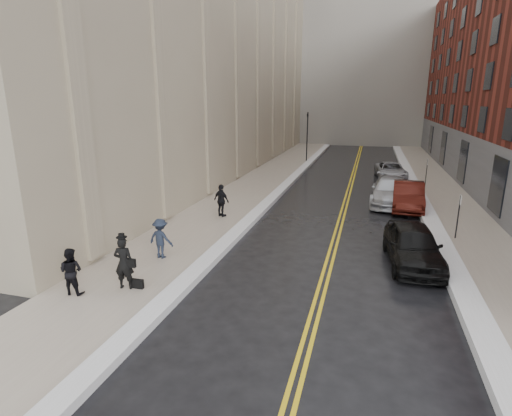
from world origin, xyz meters
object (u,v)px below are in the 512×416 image
Objects in this scene: car_silver_near at (390,191)px; pedestrian_b at (161,238)px; car_silver_far at (391,171)px; pedestrian_c at (221,201)px; pedestrian_a at (71,271)px; car_black at (413,245)px; pedestrian_main at (124,263)px; car_maroon at (408,196)px.

pedestrian_b reaches higher than car_silver_near.
car_silver_far is 2.72× the size of pedestrian_c.
car_black is at bearing -156.20° from pedestrian_a.
car_silver_near reaches higher than car_black.
pedestrian_b is (-9.82, -2.44, 0.16)m from car_black.
pedestrian_main is at bearing -117.93° from car_silver_near.
pedestrian_c is (-10.06, -5.08, 0.24)m from car_maroon.
car_maroon is at bearing -132.59° from pedestrian_a.
pedestrian_c is (-9.44, -14.97, 0.37)m from car_silver_far.
car_black is 10.01m from car_silver_near.
car_silver_near is 17.79m from pedestrian_main.
car_black is 0.97× the size of car_silver_far.
car_maroon is 2.74× the size of pedestrian_c.
car_silver_near is 3.55× the size of pedestrian_a.
pedestrian_b is at bearing -120.21° from car_silver_far.
car_silver_near is at bearing 87.46° from car_black.
pedestrian_b is at bearing 112.28° from pedestrian_c.
car_maroon is 18.95m from pedestrian_a.
pedestrian_b is (-0.18, 2.82, -0.10)m from pedestrian_main.
pedestrian_main reaches higher than car_silver_near.
pedestrian_main is at bearing -117.25° from car_silver_far.
pedestrian_a is at bearing 19.49° from pedestrian_main.
pedestrian_c is (1.53, 9.93, 0.11)m from pedestrian_a.
pedestrian_a is at bearing 105.83° from pedestrian_c.
car_silver_near is 10.98m from pedestrian_c.
pedestrian_a reaches higher than car_black.
pedestrian_b reaches higher than car_maroon.
car_maroon is at bearing -44.92° from car_silver_near.
pedestrian_c is at bearing -142.85° from car_silver_near.
car_silver_far is (0.35, 8.81, -0.14)m from car_silver_near.
car_maroon is 11.27m from pedestrian_c.
car_black is 2.60× the size of pedestrian_main.
car_maroon is at bearing -135.61° from pedestrian_main.
car_black is 10.99m from pedestrian_main.
car_silver_near is 3.14× the size of pedestrian_c.
car_silver_near is 3.08× the size of pedestrian_main.
pedestrian_a is 3.86m from pedestrian_b.
car_black is at bearing -95.28° from car_silver_far.
car_maroon is at bearing 81.56° from car_black.
car_silver_far is 23.35m from pedestrian_b.
pedestrian_a reaches higher than car_maroon.
pedestrian_a is 0.88× the size of pedestrian_c.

